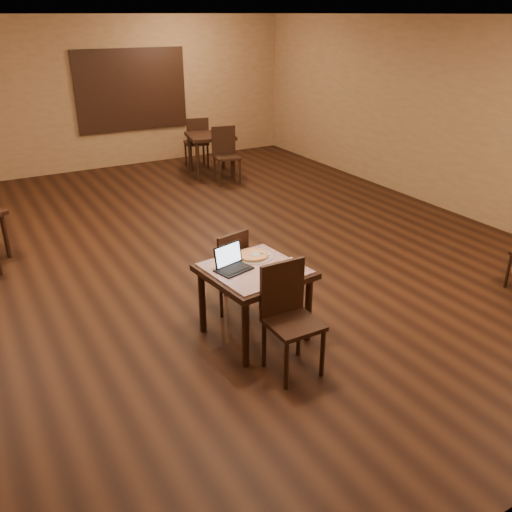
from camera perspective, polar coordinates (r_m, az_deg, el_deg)
ground at (r=7.72m, az=-4.03°, el=1.17°), size 10.00×10.00×0.00m
wall_back at (r=11.91m, az=-15.37°, el=16.12°), size 8.00×0.02×3.00m
wall_right at (r=9.65m, az=18.21°, el=14.05°), size 0.02×10.00×3.00m
ceiling at (r=7.10m, az=-4.80°, el=24.04°), size 8.00×10.00×0.02m
mural at (r=12.00m, az=-12.96°, el=16.66°), size 2.34×0.05×1.64m
tiled_table at (r=5.28m, az=-0.16°, el=-2.24°), size 1.02×1.02×0.76m
chair_main_near at (r=4.87m, az=3.43°, el=-5.86°), size 0.45×0.45×1.03m
chair_main_far at (r=5.84m, az=-3.02°, el=-1.04°), size 0.48×0.48×0.93m
laptop at (r=5.21m, az=-2.63°, el=-0.69°), size 0.38×0.33×0.23m
plate at (r=5.20m, az=2.93°, el=-1.36°), size 0.28×0.28×0.02m
pizza_slice at (r=5.19m, az=2.93°, el=-1.22°), size 0.20×0.20×0.02m
pizza_pan at (r=5.48m, az=-0.31°, el=0.01°), size 0.40×0.40×0.01m
pizza_whole at (r=5.48m, az=-0.31°, el=0.14°), size 0.31×0.31×0.02m
spatula at (r=5.46m, az=-0.03°, el=0.20°), size 0.17×0.25×0.01m
napkin_roll at (r=5.32m, az=4.34°, el=-0.66°), size 0.07×0.19×0.04m
other_table_a at (r=11.04m, az=-4.83°, el=11.94°), size 1.03×1.03×0.82m
other_table_a_chair_near at (r=10.52m, az=-3.24°, el=10.92°), size 0.54×0.54×1.06m
other_table_a_chair_far at (r=11.60m, az=-6.24°, el=12.07°), size 0.54×0.54×1.06m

